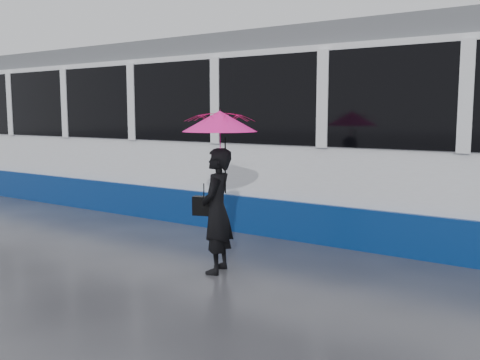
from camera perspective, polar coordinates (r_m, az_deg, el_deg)
The scene contains 5 objects.
ground at distance 7.40m, azimuth 1.85°, elevation -8.48°, with size 90.00×90.00×0.00m, color #28272C.
rails at distance 9.54m, azimuth 10.06°, elevation -4.97°, with size 34.00×1.51×0.02m.
woman at distance 6.68m, azimuth -2.49°, elevation -3.30°, with size 0.57×0.38×1.57m, color black.
umbrella at distance 6.54m, azimuth -2.18°, elevation 4.73°, with size 1.17×1.17×1.06m.
handbag at distance 6.82m, azimuth -3.86°, elevation -2.76°, with size 0.30×0.21×0.42m.
Camera 1 is at (3.86, -5.99, 1.99)m, focal length 40.00 mm.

